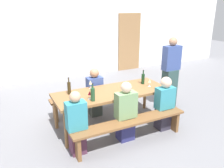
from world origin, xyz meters
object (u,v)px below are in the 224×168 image
at_px(wine_bottle_0, 69,88).
at_px(wine_glass_2, 90,93).
at_px(seated_guest_near_0, 77,125).
at_px(tasting_table, 112,94).
at_px(bench_far, 98,97).
at_px(bench_near, 131,125).
at_px(seated_guest_far_0, 95,93).
at_px(wooden_door, 129,42).
at_px(wine_glass_0, 78,97).
at_px(standing_host, 170,75).
at_px(wine_bottle_1, 93,94).
at_px(seated_guest_near_1, 126,113).
at_px(seated_guest_near_2, 164,105).
at_px(wine_glass_3, 150,81).
at_px(wine_bottle_2, 143,79).
at_px(wine_glass_1, 90,83).

relative_size(wine_bottle_0, wine_glass_2, 2.19).
xyz_separation_m(wine_bottle_0, wine_glass_2, (0.26, -0.41, -0.02)).
bearing_deg(seated_guest_near_0, tasting_table, -58.07).
bearing_deg(wine_bottle_0, bench_far, 32.57).
height_order(bench_near, seated_guest_far_0, seated_guest_far_0).
bearing_deg(seated_guest_near_0, wooden_door, -39.64).
bearing_deg(wine_bottle_0, wine_glass_0, -89.18).
distance_m(tasting_table, standing_host, 1.65).
xyz_separation_m(tasting_table, wine_bottle_1, (-0.52, -0.28, 0.20)).
bearing_deg(wooden_door, seated_guest_near_1, -121.35).
bearing_deg(wine_bottle_1, wine_glass_2, 103.26).
height_order(bench_far, seated_guest_near_2, seated_guest_near_2).
distance_m(wine_glass_2, seated_guest_near_2, 1.50).
height_order(wine_glass_2, seated_guest_far_0, seated_guest_far_0).
bearing_deg(wine_bottle_1, seated_guest_near_1, -31.56).
height_order(wine_bottle_0, wine_bottle_1, wine_bottle_0).
bearing_deg(standing_host, wine_glass_0, 10.34).
height_order(wine_glass_3, seated_guest_near_1, seated_guest_near_1).
bearing_deg(wine_glass_3, seated_guest_near_0, -164.62).
relative_size(seated_guest_near_0, standing_host, 0.65).
distance_m(tasting_table, wine_bottle_1, 0.62).
xyz_separation_m(tasting_table, seated_guest_near_0, (-0.94, -0.59, -0.15)).
relative_size(tasting_table, wine_bottle_2, 7.37).
bearing_deg(wine_bottle_2, wine_glass_2, -168.14).
relative_size(wine_glass_3, seated_guest_near_2, 0.15).
distance_m(bench_near, seated_guest_near_0, 0.97).
bearing_deg(tasting_table, seated_guest_near_0, -148.07).
xyz_separation_m(wine_bottle_1, wine_glass_3, (1.35, 0.18, -0.01)).
xyz_separation_m(bench_near, seated_guest_near_0, (-0.94, 0.15, 0.16)).
relative_size(wine_glass_2, wine_glass_3, 0.94).
height_order(seated_guest_near_0, seated_guest_near_2, seated_guest_near_0).
height_order(wine_glass_1, standing_host, standing_host).
relative_size(wooden_door, bench_far, 0.96).
bearing_deg(seated_guest_near_1, bench_near, -172.69).
bearing_deg(bench_near, wine_bottle_0, 129.89).
bearing_deg(seated_guest_near_0, wine_glass_0, -23.57).
relative_size(wine_glass_0, seated_guest_near_0, 0.15).
relative_size(wine_glass_1, seated_guest_near_1, 0.15).
distance_m(seated_guest_near_0, seated_guest_near_2, 1.80).
bearing_deg(seated_guest_near_2, tasting_table, 55.59).
distance_m(wine_glass_2, seated_guest_near_1, 0.74).
bearing_deg(wine_glass_2, wine_glass_0, -164.28).
xyz_separation_m(wine_bottle_0, wine_bottle_1, (0.28, -0.50, -0.00)).
xyz_separation_m(wine_bottle_1, wine_glass_0, (-0.27, 0.03, -0.01)).
relative_size(tasting_table, standing_host, 1.36).
relative_size(wine_glass_0, seated_guest_near_2, 0.15).
relative_size(wine_bottle_1, seated_guest_near_1, 0.29).
xyz_separation_m(bench_far, wine_glass_2, (-0.54, -0.92, 0.50)).
xyz_separation_m(wine_bottle_0, wine_glass_3, (1.63, -0.32, -0.01)).
relative_size(seated_guest_near_1, seated_guest_far_0, 1.02).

